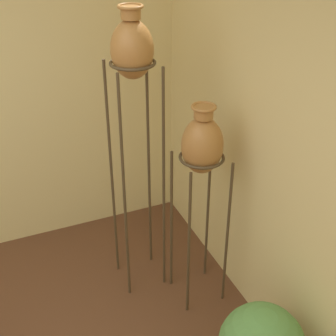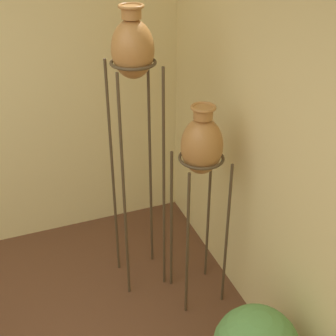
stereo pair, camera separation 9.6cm
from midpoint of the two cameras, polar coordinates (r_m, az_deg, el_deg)
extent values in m
cylinder|color=#473823|center=(3.19, -6.19, -3.64)|extent=(0.02, 0.02, 1.75)
cylinder|color=#473823|center=(3.27, -1.36, -2.55)|extent=(0.02, 0.02, 1.75)
cylinder|color=#473823|center=(3.43, -7.66, -1.15)|extent=(0.02, 0.02, 1.75)
cylinder|color=#473823|center=(3.50, -3.13, -0.19)|extent=(0.02, 0.02, 1.75)
torus|color=#473823|center=(2.98, -5.28, 12.63)|extent=(0.29, 0.29, 0.02)
ellipsoid|color=#A87038|center=(2.95, -5.36, 14.16)|extent=(0.27, 0.27, 0.37)
cylinder|color=#A87038|center=(2.90, -5.58, 18.33)|extent=(0.12, 0.12, 0.07)
torus|color=#A87038|center=(2.89, -5.61, 19.02)|extent=(0.16, 0.16, 0.02)
cylinder|color=#473823|center=(3.21, 1.68, -9.67)|extent=(0.02, 0.02, 1.18)
cylinder|color=#473823|center=(3.32, 6.40, -8.33)|extent=(0.02, 0.02, 1.18)
cylinder|color=#473823|center=(3.42, -0.39, -6.74)|extent=(0.02, 0.02, 1.18)
cylinder|color=#473823|center=(3.52, 4.08, -5.59)|extent=(0.02, 0.02, 1.18)
torus|color=#473823|center=(3.04, 3.23, 1.30)|extent=(0.30, 0.30, 0.02)
ellipsoid|color=#A87038|center=(3.00, 3.28, 2.75)|extent=(0.27, 0.27, 0.38)
cylinder|color=#A87038|center=(2.90, 3.41, 6.78)|extent=(0.12, 0.12, 0.07)
torus|color=#A87038|center=(2.88, 3.43, 7.45)|extent=(0.16, 0.16, 0.02)
camera|label=1|loc=(0.05, -90.87, -0.51)|focal=50.00mm
camera|label=2|loc=(0.05, 89.13, 0.51)|focal=50.00mm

